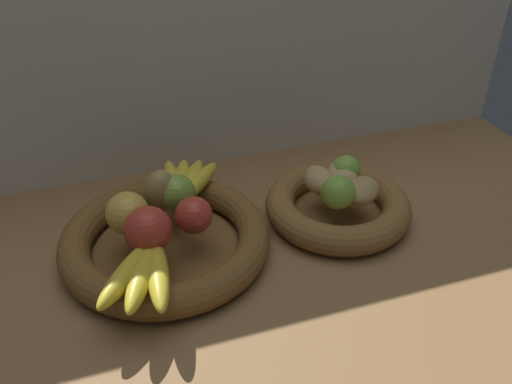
{
  "coord_description": "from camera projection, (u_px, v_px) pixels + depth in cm",
  "views": [
    {
      "loc": [
        -27.25,
        -75.88,
        62.62
      ],
      "look_at": [
        -2.29,
        -0.38,
        9.53
      ],
      "focal_mm": 37.81,
      "sensor_mm": 36.0,
      "label": 1
    }
  ],
  "objects": [
    {
      "name": "ground_plane",
      "position": [
        267.0,
        237.0,
        1.03
      ],
      "size": [
        140.0,
        90.0,
        3.0
      ],
      "primitive_type": "cube",
      "color": "olive"
    },
    {
      "name": "back_wall",
      "position": [
        220.0,
        39.0,
        1.1
      ],
      "size": [
        140.0,
        3.0,
        55.0
      ],
      "color": "silver",
      "rests_on": "ground_plane"
    },
    {
      "name": "fruit_bowl_left",
      "position": [
        166.0,
        241.0,
        0.95
      ],
      "size": [
        37.1,
        37.1,
        5.53
      ],
      "color": "brown",
      "rests_on": "ground_plane"
    },
    {
      "name": "fruit_bowl_right",
      "position": [
        338.0,
        207.0,
        1.04
      ],
      "size": [
        27.96,
        27.96,
        5.53
      ],
      "color": "brown",
      "rests_on": "ground_plane"
    },
    {
      "name": "apple_golden_left",
      "position": [
        127.0,
        213.0,
        0.91
      ],
      "size": [
        7.4,
        7.4,
        7.4
      ],
      "primitive_type": "sphere",
      "color": "gold",
      "rests_on": "fruit_bowl_left"
    },
    {
      "name": "apple_green_back",
      "position": [
        177.0,
        193.0,
        0.96
      ],
      "size": [
        6.9,
        6.9,
        6.9
      ],
      "primitive_type": "sphere",
      "color": "#7AA338",
      "rests_on": "fruit_bowl_left"
    },
    {
      "name": "apple_red_right",
      "position": [
        194.0,
        215.0,
        0.91
      ],
      "size": [
        6.46,
        6.46,
        6.46
      ],
      "primitive_type": "sphere",
      "color": "#B73828",
      "rests_on": "fruit_bowl_left"
    },
    {
      "name": "apple_red_front",
      "position": [
        148.0,
        230.0,
        0.87
      ],
      "size": [
        7.84,
        7.84,
        7.84
      ],
      "primitive_type": "sphere",
      "color": "#B73828",
      "rests_on": "fruit_bowl_left"
    },
    {
      "name": "pear_brown",
      "position": [
        162.0,
        191.0,
        0.96
      ],
      "size": [
        7.63,
        7.22,
        8.01
      ],
      "primitive_type": "ellipsoid",
      "rotation": [
        0.0,
        0.0,
        1.95
      ],
      "color": "olive",
      "rests_on": "fruit_bowl_left"
    },
    {
      "name": "banana_bunch_front",
      "position": [
        143.0,
        271.0,
        0.82
      ],
      "size": [
        13.12,
        18.28,
        3.37
      ],
      "color": "gold",
      "rests_on": "fruit_bowl_left"
    },
    {
      "name": "banana_bunch_back",
      "position": [
        185.0,
        183.0,
        1.03
      ],
      "size": [
        12.96,
        17.24,
        3.03
      ],
      "color": "yellow",
      "rests_on": "fruit_bowl_left"
    },
    {
      "name": "potato_oblong",
      "position": [
        319.0,
        180.0,
        1.02
      ],
      "size": [
        6.01,
        8.25,
        4.55
      ],
      "primitive_type": "ellipsoid",
      "rotation": [
        0.0,
        0.0,
        4.64
      ],
      "color": "tan",
      "rests_on": "fruit_bowl_right"
    },
    {
      "name": "potato_back",
      "position": [
        340.0,
        172.0,
        1.05
      ],
      "size": [
        7.75,
        7.45,
        4.48
      ],
      "primitive_type": "ellipsoid",
      "rotation": [
        0.0,
        0.0,
        3.77
      ],
      "color": "tan",
      "rests_on": "fruit_bowl_right"
    },
    {
      "name": "potato_small",
      "position": [
        362.0,
        191.0,
        1.0
      ],
      "size": [
        10.13,
        10.03,
        4.11
      ],
      "primitive_type": "ellipsoid",
      "rotation": [
        0.0,
        0.0,
        3.89
      ],
      "color": "#A38451",
      "rests_on": "fruit_bowl_right"
    },
    {
      "name": "potato_large",
      "position": [
        341.0,
        184.0,
        1.01
      ],
      "size": [
        9.55,
        7.6,
        4.58
      ],
      "primitive_type": "ellipsoid",
      "rotation": [
        0.0,
        0.0,
        3.51
      ],
      "color": "tan",
      "rests_on": "fruit_bowl_right"
    },
    {
      "name": "lime_near",
      "position": [
        338.0,
        192.0,
        0.97
      ],
      "size": [
        6.33,
        6.33,
        6.33
      ],
      "primitive_type": "sphere",
      "color": "#7AAD3D",
      "rests_on": "fruit_bowl_right"
    },
    {
      "name": "lime_far",
      "position": [
        346.0,
        170.0,
        1.04
      ],
      "size": [
        5.68,
        5.68,
        5.68
      ],
      "primitive_type": "sphere",
      "color": "#7AAD3D",
      "rests_on": "fruit_bowl_right"
    }
  ]
}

